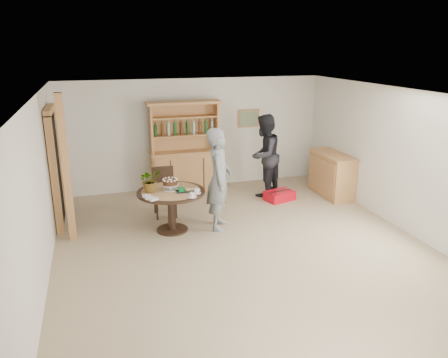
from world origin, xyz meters
TOP-DOWN VIEW (x-y plane):
  - ground at (0.00, 0.00)m, footprint 7.00×7.00m
  - room_shell at (0.00, 0.01)m, footprint 6.04×7.04m
  - doorway at (-2.93, 2.00)m, footprint 0.13×1.10m
  - pine_post at (-2.70, 1.20)m, footprint 0.12×0.12m
  - hutch at (-0.30, 3.24)m, footprint 1.62×0.54m
  - sideboard at (2.74, 2.00)m, footprint 0.54×1.26m
  - dining_table at (-1.00, 1.08)m, footprint 1.20×1.20m
  - dining_chair at (-1.00, 1.91)m, footprint 0.43×0.43m
  - birthday_cake at (-1.00, 1.13)m, footprint 0.30×0.30m
  - flower_vase at (-1.35, 1.13)m, footprint 0.47×0.44m
  - gift_tray at (-0.78, 0.95)m, footprint 0.30×0.20m
  - coffee_cup_a at (-0.60, 0.80)m, footprint 0.15×0.15m
  - coffee_cup_b at (-0.72, 0.63)m, footprint 0.15×0.15m
  - napkins at (-1.41, 0.76)m, footprint 0.24×0.33m
  - teen_boy at (-0.15, 0.98)m, footprint 0.65×0.79m
  - adult_person at (1.31, 2.46)m, footprint 1.10×1.09m
  - red_suitcase at (1.50, 2.00)m, footprint 0.69×0.55m

SIDE VIEW (x-z plane):
  - ground at x=0.00m, z-range 0.00..0.00m
  - red_suitcase at x=1.50m, z-range 0.00..0.21m
  - sideboard at x=2.74m, z-range 0.00..0.94m
  - dining_chair at x=-1.00m, z-range 0.06..1.01m
  - dining_table at x=-1.00m, z-range 0.22..0.98m
  - hutch at x=-0.30m, z-range -0.33..1.71m
  - napkins at x=-1.41m, z-range 0.76..0.79m
  - gift_tray at x=-0.78m, z-range 0.75..0.83m
  - coffee_cup_b at x=-0.72m, z-range 0.75..0.84m
  - coffee_cup_a at x=-0.60m, z-range 0.76..0.84m
  - birthday_cake at x=-1.00m, z-range 0.78..0.98m
  - adult_person at x=1.31m, z-range 0.00..1.80m
  - teen_boy at x=-0.15m, z-range 0.00..1.85m
  - flower_vase at x=-1.35m, z-range 0.76..1.18m
  - doorway at x=-2.93m, z-range 0.02..2.20m
  - pine_post at x=-2.70m, z-range 0.00..2.50m
  - room_shell at x=0.00m, z-range 0.48..3.00m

